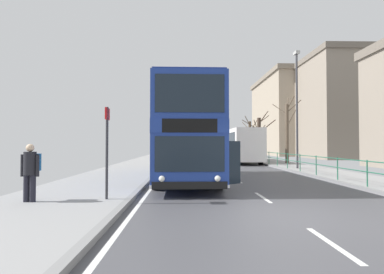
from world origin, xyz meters
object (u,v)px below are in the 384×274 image
object	(u,v)px
double_decker_bus_main	(186,134)
pedestrian_with_backpack	(31,168)
bare_tree_far_01	(287,131)
bare_tree_far_00	(259,137)
background_building_01	(335,108)
background_bus_far_lane	(240,145)
street_lamp_far_side	(297,101)
bus_stop_sign_near	(107,143)
bare_tree_far_02	(250,137)
background_building_02	(302,116)

from	to	relation	value
double_decker_bus_main	pedestrian_with_backpack	distance (m)	7.65
bare_tree_far_01	bare_tree_far_00	bearing A→B (deg)	96.05
double_decker_bus_main	background_building_01	size ratio (longest dim) A/B	0.76
background_bus_far_lane	street_lamp_far_side	size ratio (longest dim) A/B	1.21
double_decker_bus_main	background_building_01	xyz separation A→B (m)	(20.17, 25.67, 4.46)
double_decker_bus_main	bus_stop_sign_near	world-z (taller)	double_decker_bus_main
bare_tree_far_00	double_decker_bus_main	bearing A→B (deg)	-113.53
street_lamp_far_side	background_building_01	xyz separation A→B (m)	(12.47, 19.63, 1.92)
street_lamp_far_side	pedestrian_with_backpack	bearing A→B (deg)	-135.15
pedestrian_with_backpack	bare_tree_far_01	bearing A→B (deg)	53.14
bare_tree_far_01	double_decker_bus_main	bearing A→B (deg)	-127.10
street_lamp_far_side	bare_tree_far_01	xyz separation A→B (m)	(1.27, 5.83, -1.82)
bus_stop_sign_near	bare_tree_far_02	world-z (taller)	bare_tree_far_02
double_decker_bus_main	street_lamp_far_side	world-z (taller)	street_lamp_far_side
bare_tree_far_01	bare_tree_far_02	xyz separation A→B (m)	(-0.05, 15.16, -0.23)
background_building_02	pedestrian_with_backpack	bearing A→B (deg)	-119.58
street_lamp_far_side	background_building_01	size ratio (longest dim) A/B	0.59
background_bus_far_lane	bare_tree_far_00	distance (m)	5.17
street_lamp_far_side	bare_tree_far_00	bearing A→B (deg)	87.65
background_bus_far_lane	bare_tree_far_02	xyz separation A→B (m)	(3.61, 12.31, 1.02)
bus_stop_sign_near	bare_tree_far_02	bearing A→B (deg)	70.90
bare_tree_far_00	bare_tree_far_01	xyz separation A→B (m)	(0.75, -7.03, 0.36)
pedestrian_with_backpack	bare_tree_far_02	distance (m)	35.76
double_decker_bus_main	background_building_01	bearing A→B (deg)	51.84
background_bus_far_lane	pedestrian_with_backpack	xyz separation A→B (m)	(-9.80, -20.80, -0.65)
bare_tree_far_02	bare_tree_far_01	bearing A→B (deg)	-89.82
double_decker_bus_main	background_bus_far_lane	xyz separation A→B (m)	(5.31, 14.72, -0.53)
bus_stop_sign_near	street_lamp_far_side	size ratio (longest dim) A/B	0.34
background_bus_far_lane	bus_stop_sign_near	distance (m)	21.86
street_lamp_far_side	background_building_02	bearing A→B (deg)	68.14
bus_stop_sign_near	bare_tree_far_00	bearing A→B (deg)	66.63
background_bus_far_lane	background_building_01	size ratio (longest dim) A/B	0.71
background_bus_far_lane	background_building_02	xyz separation A→B (m)	(15.16, 23.17, 5.04)
bare_tree_far_01	street_lamp_far_side	bearing A→B (deg)	-102.32
bare_tree_far_00	bare_tree_far_02	world-z (taller)	bare_tree_far_02
bus_stop_sign_near	street_lamp_far_side	xyz separation A→B (m)	(10.11, 11.77, 2.98)
background_building_01	bare_tree_far_01	bearing A→B (deg)	-129.04
background_building_01	background_building_02	distance (m)	12.22
double_decker_bus_main	bare_tree_far_00	size ratio (longest dim) A/B	1.90
pedestrian_with_backpack	bare_tree_far_00	bearing A→B (deg)	63.03
bare_tree_far_01	background_building_02	distance (m)	28.70
bare_tree_far_01	pedestrian_with_backpack	bearing A→B (deg)	-126.86
background_bus_far_lane	pedestrian_with_backpack	size ratio (longest dim) A/B	5.96
bus_stop_sign_near	background_building_02	size ratio (longest dim) A/B	0.15
bare_tree_far_01	bare_tree_far_02	world-z (taller)	bare_tree_far_01
street_lamp_far_side	bare_tree_far_00	size ratio (longest dim) A/B	1.48
bare_tree_far_00	bare_tree_far_01	distance (m)	7.08
bare_tree_far_00	pedestrian_with_backpack	bearing A→B (deg)	-116.97
bare_tree_far_00	background_building_01	distance (m)	14.32
street_lamp_far_side	background_building_02	size ratio (longest dim) A/B	0.44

